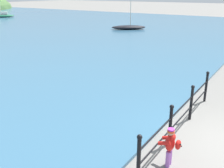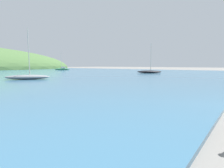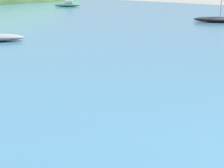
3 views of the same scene
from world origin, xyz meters
The scene contains 2 objects.
boat_green_fishing centered at (19.73, 38.29, 0.40)m, with size 3.54×3.15×4.47m.
boat_nearest_quay centered at (18.44, 13.95, 0.34)m, with size 3.36×3.78×4.56m.
Camera 3 is at (-4.96, -0.05, 2.98)m, focal length 50.00 mm.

